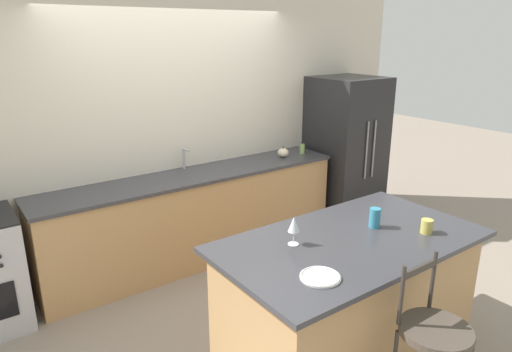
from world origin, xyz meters
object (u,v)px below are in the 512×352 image
object	(u,v)px
tumbler_cup	(375,218)
bar_stool_near	(432,348)
coffee_mug	(427,226)
dinner_plate	(320,277)
wine_glass	(294,225)
refrigerator	(345,150)
pumpkin_decoration	(283,153)
soap_bottle	(302,149)

from	to	relation	value
tumbler_cup	bar_stool_near	bearing A→B (deg)	-116.16
coffee_mug	dinner_plate	bearing A→B (deg)	-179.08
bar_stool_near	wine_glass	distance (m)	1.06
bar_stool_near	coffee_mug	world-z (taller)	bar_stool_near
refrigerator	pumpkin_decoration	distance (m)	0.93
refrigerator	bar_stool_near	world-z (taller)	refrigerator
dinner_plate	tumbler_cup	bearing A→B (deg)	20.10
bar_stool_near	tumbler_cup	world-z (taller)	same
dinner_plate	soap_bottle	xyz separation A→B (m)	(1.80, 2.20, 0.03)
dinner_plate	coffee_mug	bearing A→B (deg)	0.92
wine_glass	tumbler_cup	xyz separation A→B (m)	(0.65, -0.12, -0.07)
bar_stool_near	pumpkin_decoration	size ratio (longest dim) A/B	8.69
wine_glass	soap_bottle	size ratio (longest dim) A/B	1.34
wine_glass	soap_bottle	world-z (taller)	wine_glass
refrigerator	wine_glass	size ratio (longest dim) A/B	9.14
refrigerator	bar_stool_near	bearing A→B (deg)	-127.64
refrigerator	wine_glass	xyz separation A→B (m)	(-2.29, -1.73, 0.20)
soap_bottle	tumbler_cup	bearing A→B (deg)	-117.54
wine_glass	tumbler_cup	distance (m)	0.66
bar_stool_near	coffee_mug	xyz separation A→B (m)	(0.60, 0.50, 0.41)
bar_stool_near	dinner_plate	distance (m)	0.74
bar_stool_near	coffee_mug	bearing A→B (deg)	39.71
refrigerator	dinner_plate	xyz separation A→B (m)	(-2.45, -2.15, 0.07)
coffee_mug	tumbler_cup	size ratio (longest dim) A/B	0.81
wine_glass	bar_stool_near	bearing A→B (deg)	-73.42
wine_glass	refrigerator	bearing A→B (deg)	37.02
dinner_plate	soap_bottle	world-z (taller)	soap_bottle
dinner_plate	coffee_mug	distance (m)	1.02
wine_glass	pumpkin_decoration	size ratio (longest dim) A/B	1.54
coffee_mug	pumpkin_decoration	distance (m)	2.26
wine_glass	coffee_mug	world-z (taller)	wine_glass
dinner_plate	tumbler_cup	distance (m)	0.86
wine_glass	pumpkin_decoration	xyz separation A→B (m)	(1.37, 1.80, -0.11)
refrigerator	dinner_plate	bearing A→B (deg)	-138.74
wine_glass	pumpkin_decoration	world-z (taller)	wine_glass
bar_stool_near	wine_glass	size ratio (longest dim) A/B	5.64
bar_stool_near	coffee_mug	size ratio (longest dim) A/B	9.58
tumbler_cup	soap_bottle	world-z (taller)	tumbler_cup
wine_glass	soap_bottle	distance (m)	2.43
coffee_mug	soap_bottle	xyz separation A→B (m)	(0.78, 2.19, -0.01)
refrigerator	bar_stool_near	distance (m)	3.33
bar_stool_near	dinner_plate	bearing A→B (deg)	131.31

